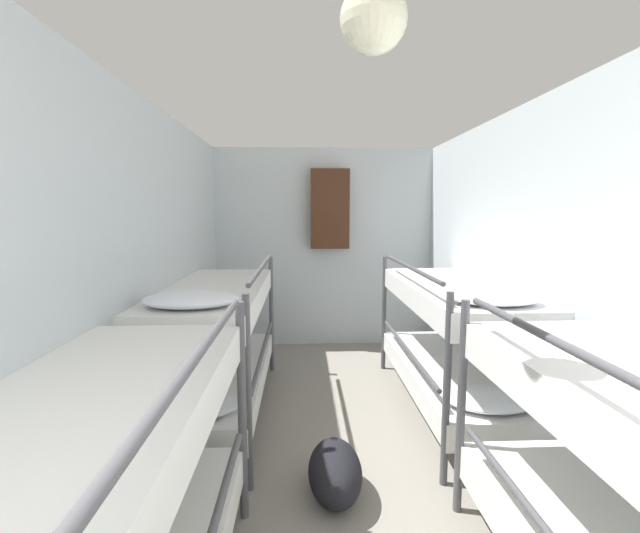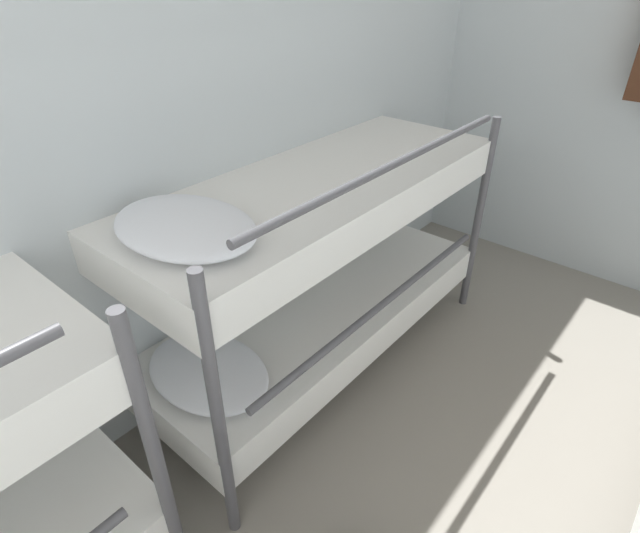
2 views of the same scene
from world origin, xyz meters
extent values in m
cube|color=silver|center=(-1.30, 2.70, 1.16)|extent=(0.06, 5.52, 2.32)
cube|color=silver|center=(1.30, 2.70, 1.16)|extent=(0.06, 5.52, 2.32)
cube|color=silver|center=(0.00, 5.43, 1.16)|extent=(2.65, 0.06, 2.32)
cylinder|color=#4C4C51|center=(-0.56, 2.45, 0.57)|extent=(0.04, 0.04, 1.15)
cube|color=white|center=(-0.92, 1.51, 0.94)|extent=(0.70, 1.92, 0.17)
cylinder|color=#4C4C51|center=(-0.56, 1.51, 1.17)|extent=(0.03, 1.63, 0.03)
cylinder|color=#4C4C51|center=(0.56, 2.45, 0.57)|extent=(0.04, 0.04, 1.15)
cylinder|color=#4C4C51|center=(0.56, 1.51, 1.17)|extent=(0.03, 1.63, 0.03)
cylinder|color=#4C4C51|center=(-0.56, 2.67, 0.57)|extent=(0.04, 0.04, 1.15)
cylinder|color=#4C4C51|center=(-0.56, 4.55, 0.57)|extent=(0.04, 0.04, 1.15)
cube|color=white|center=(-0.92, 3.61, 0.29)|extent=(0.70, 1.92, 0.17)
ellipsoid|color=white|center=(-0.92, 2.89, 0.42)|extent=(0.56, 0.40, 0.09)
cylinder|color=#4C4C51|center=(-0.56, 3.61, 0.51)|extent=(0.03, 1.63, 0.03)
cube|color=white|center=(-0.92, 3.61, 0.94)|extent=(0.70, 1.92, 0.17)
ellipsoid|color=white|center=(-0.92, 2.89, 1.07)|extent=(0.56, 0.40, 0.09)
cylinder|color=#4C4C51|center=(-0.56, 3.61, 1.17)|extent=(0.03, 1.63, 0.03)
cylinder|color=#4C4C51|center=(0.56, 2.67, 0.57)|extent=(0.04, 0.04, 1.15)
cylinder|color=#4C4C51|center=(0.56, 4.55, 0.57)|extent=(0.04, 0.04, 1.15)
cube|color=white|center=(0.92, 3.61, 0.29)|extent=(0.70, 1.92, 0.17)
ellipsoid|color=white|center=(0.92, 2.89, 0.42)|extent=(0.56, 0.40, 0.09)
cylinder|color=#4C4C51|center=(0.56, 3.61, 0.51)|extent=(0.03, 1.63, 0.03)
cube|color=white|center=(0.92, 3.61, 0.94)|extent=(0.70, 1.92, 0.17)
ellipsoid|color=white|center=(0.92, 2.89, 1.07)|extent=(0.56, 0.40, 0.09)
cylinder|color=#4C4C51|center=(0.56, 3.61, 1.17)|extent=(0.03, 1.63, 0.03)
ellipsoid|color=black|center=(-0.08, 2.58, 0.15)|extent=(0.30, 0.51, 0.30)
cube|color=#472819|center=(0.06, 5.28, 1.62)|extent=(0.44, 0.12, 0.90)
sphere|color=#F4EFCC|center=(0.00, 1.97, 2.26)|extent=(0.24, 0.24, 0.24)
camera|label=1|loc=(-0.26, 0.38, 1.58)|focal=24.00mm
camera|label=2|loc=(0.38, 2.05, 1.83)|focal=28.00mm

